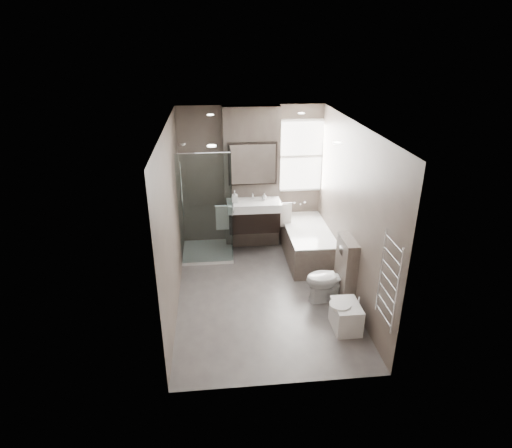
{
  "coord_description": "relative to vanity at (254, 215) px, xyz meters",
  "views": [
    {
      "loc": [
        -0.7,
        -5.62,
        3.69
      ],
      "look_at": [
        -0.09,
        0.15,
        1.13
      ],
      "focal_mm": 30.0,
      "sensor_mm": 36.0,
      "label": 1
    }
  ],
  "objects": [
    {
      "name": "soap_bottle_a",
      "position": [
        -0.34,
        -0.02,
        0.37
      ],
      "size": [
        0.1,
        0.1,
        0.22
      ],
      "primitive_type": "imported",
      "color": "white",
      "rests_on": "vanity"
    },
    {
      "name": "towel_right",
      "position": [
        0.56,
        -0.02,
        -0.02
      ],
      "size": [
        0.24,
        0.06,
        0.44
      ],
      "primitive_type": "cube",
      "color": "silver",
      "rests_on": "vanity_pier"
    },
    {
      "name": "window",
      "position": [
        0.9,
        0.45,
        0.93
      ],
      "size": [
        0.98,
        0.06,
        1.33
      ],
      "color": "white",
      "rests_on": "room"
    },
    {
      "name": "toilet",
      "position": [
        0.97,
        -1.68,
        -0.38
      ],
      "size": [
        0.72,
        0.43,
        0.72
      ],
      "primitive_type": "imported",
      "rotation": [
        0.0,
        0.0,
        -1.52
      ],
      "color": "white",
      "rests_on": "ground"
    },
    {
      "name": "vanity",
      "position": [
        0.0,
        0.0,
        0.0
      ],
      "size": [
        0.95,
        0.47,
        0.66
      ],
      "color": "black",
      "rests_on": "vanity_pier"
    },
    {
      "name": "bidet",
      "position": [
        1.01,
        -2.39,
        -0.54
      ],
      "size": [
        0.41,
        0.48,
        0.5
      ],
      "color": "white",
      "rests_on": "ground"
    },
    {
      "name": "bathtub",
      "position": [
        0.92,
        -0.33,
        -0.43
      ],
      "size": [
        0.75,
        1.6,
        0.57
      ],
      "color": "brown",
      "rests_on": "ground"
    },
    {
      "name": "cistern_box",
      "position": [
        1.21,
        -1.68,
        -0.24
      ],
      "size": [
        0.19,
        0.55,
        1.0
      ],
      "color": "brown",
      "rests_on": "ground"
    },
    {
      "name": "mirror_cabinet",
      "position": [
        0.0,
        0.19,
        0.89
      ],
      "size": [
        0.86,
        0.08,
        0.76
      ],
      "color": "black",
      "rests_on": "vanity_pier"
    },
    {
      "name": "towel_left",
      "position": [
        -0.56,
        -0.02,
        -0.02
      ],
      "size": [
        0.24,
        0.06,
        0.44
      ],
      "primitive_type": "cube",
      "color": "silver",
      "rests_on": "vanity_pier"
    },
    {
      "name": "soap_bottle_b",
      "position": [
        0.2,
        0.06,
        0.32
      ],
      "size": [
        0.09,
        0.09,
        0.12
      ],
      "primitive_type": "imported",
      "color": "white",
      "rests_on": "vanity"
    },
    {
      "name": "vanity_pier",
      "position": [
        0.0,
        0.35,
        0.56
      ],
      "size": [
        1.0,
        0.25,
        2.6
      ],
      "primitive_type": "cube",
      "color": "brown",
      "rests_on": "ground"
    },
    {
      "name": "shower_enclosure",
      "position": [
        -0.75,
        -0.08,
        -0.25
      ],
      "size": [
        0.9,
        0.9,
        2.0
      ],
      "color": "white",
      "rests_on": "ground"
    },
    {
      "name": "room",
      "position": [
        0.0,
        -1.43,
        0.56
      ],
      "size": [
        2.7,
        3.9,
        2.7
      ],
      "color": "#5A5553",
      "rests_on": "ground"
    },
    {
      "name": "towel_radiator",
      "position": [
        1.25,
        -3.03,
        0.38
      ],
      "size": [
        0.03,
        0.49,
        1.1
      ],
      "color": "silver",
      "rests_on": "room"
    }
  ]
}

